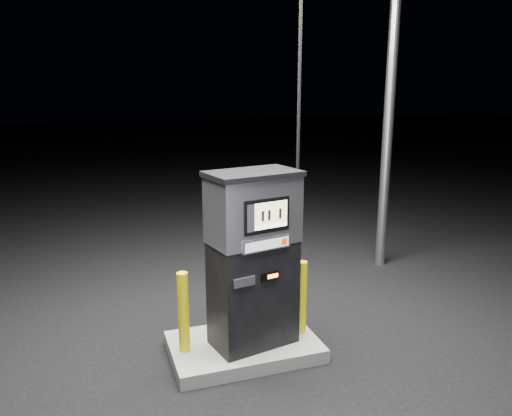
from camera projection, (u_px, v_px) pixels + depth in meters
name	position (u px, v px, depth m)	size (l,w,h in m)	color
ground	(244.00, 353.00, 5.51)	(80.00, 80.00, 0.00)	black
pump_island	(244.00, 347.00, 5.49)	(1.60, 1.00, 0.15)	slate
fuel_dispenser	(254.00, 258.00, 5.22)	(1.09, 0.74, 3.92)	black
bollard_left	(183.00, 312.00, 5.18)	(0.12, 0.12, 0.87)	#D5C70B
bollard_right	(302.00, 297.00, 5.59)	(0.11, 0.11, 0.84)	#D5C70B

